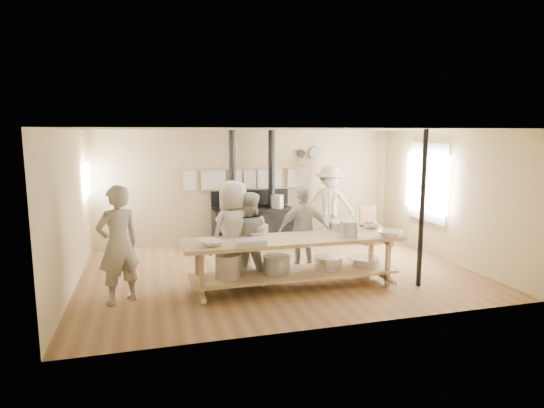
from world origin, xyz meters
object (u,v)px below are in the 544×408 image
object	(u,v)px
prep_table	(294,257)
roasting_pan	(250,242)
stove	(253,223)
cook_center	(234,233)
cook_by_window	(330,204)
cook_left	(248,238)
chair	(370,232)
cook_right	(304,232)
cook_far_left	(118,245)

from	to	relation	value
prep_table	roasting_pan	xyz separation A→B (m)	(-0.80, -0.33, 0.38)
stove	cook_center	size ratio (longest dim) A/B	1.47
cook_by_window	roasting_pan	size ratio (longest dim) A/B	3.94
cook_left	chair	size ratio (longest dim) A/B	1.82
stove	cook_center	bearing A→B (deg)	-109.50
cook_by_window	roasting_pan	distance (m)	4.11
stove	cook_center	distance (m)	2.74
cook_right	cook_by_window	distance (m)	2.70
cook_far_left	cook_center	distance (m)	1.86
cook_by_window	chair	size ratio (longest dim) A/B	2.07
stove	prep_table	world-z (taller)	stove
stove	cook_far_left	world-z (taller)	stove
cook_center	stove	bearing A→B (deg)	-134.95
stove	cook_right	distance (m)	2.49
cook_far_left	cook_right	world-z (taller)	cook_far_left
cook_by_window	roasting_pan	world-z (taller)	cook_by_window
prep_table	cook_by_window	distance (m)	3.40
cook_far_left	cook_by_window	size ratio (longest dim) A/B	1.00
cook_right	roasting_pan	bearing A→B (deg)	38.57
prep_table	cook_left	world-z (taller)	cook_left
cook_left	cook_right	world-z (taller)	cook_right
cook_by_window	chair	bearing A→B (deg)	-6.96
cook_left	cook_right	xyz separation A→B (m)	(1.04, 0.14, 0.02)
cook_far_left	cook_left	size ratio (longest dim) A/B	1.14
roasting_pan	cook_far_left	bearing A→B (deg)	168.48
cook_center	chair	bearing A→B (deg)	-176.20
cook_right	chair	bearing A→B (deg)	-139.53
cook_left	chair	distance (m)	3.94
cook_far_left	cook_left	xyz separation A→B (m)	(2.06, 0.37, -0.11)
chair	roasting_pan	distance (m)	4.51
cook_by_window	cook_right	bearing A→B (deg)	-104.98
prep_table	cook_by_window	size ratio (longest dim) A/B	2.01
prep_table	cook_by_window	bearing A→B (deg)	57.59
prep_table	cook_left	distance (m)	0.84
cook_center	roasting_pan	bearing A→B (deg)	72.10
stove	cook_center	xyz separation A→B (m)	(-0.91, -2.56, 0.36)
prep_table	roasting_pan	world-z (taller)	roasting_pan
cook_far_left	cook_center	world-z (taller)	cook_far_left
cook_by_window	chair	world-z (taller)	cook_by_window
chair	cook_by_window	bearing A→B (deg)	156.39
cook_right	cook_center	bearing A→B (deg)	6.21
chair	prep_table	bearing A→B (deg)	-136.80
cook_far_left	cook_center	bearing A→B (deg)	162.65
prep_table	cook_center	distance (m)	1.08
cook_right	cook_left	bearing A→B (deg)	8.60
prep_table	cook_right	distance (m)	0.74
cook_right	prep_table	bearing A→B (deg)	57.97
cook_by_window	cook_far_left	bearing A→B (deg)	-131.13
chair	roasting_pan	world-z (taller)	roasting_pan
stove	cook_far_left	xyz separation A→B (m)	(-2.72, -2.96, 0.37)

